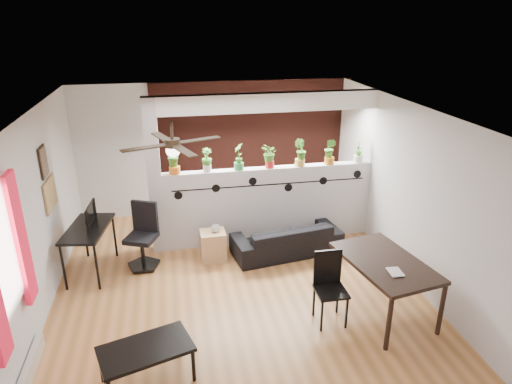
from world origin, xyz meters
name	(u,v)px	position (x,y,z in m)	size (l,w,h in m)	color
room_shell	(237,209)	(0.00, 0.00, 1.30)	(6.30, 7.10, 2.90)	#9B6332
partition_wall	(269,204)	(0.80, 1.50, 0.68)	(3.60, 0.18, 1.35)	#BCBCC1
ceiling_header	(270,102)	(0.80, 1.50, 2.45)	(3.60, 0.18, 0.30)	white
pier_column	(154,178)	(-1.11, 1.50, 1.30)	(0.22, 0.20, 2.60)	#BCBCC1
brick_panel	(253,147)	(0.80, 2.97, 1.30)	(3.90, 0.05, 2.60)	maroon
vine_decal	(271,184)	(0.80, 1.40, 1.08)	(3.31, 0.01, 0.30)	black
window_assembly	(3,257)	(-2.56, -1.20, 1.51)	(0.09, 1.30, 1.55)	white
baseboard_heater	(30,368)	(-2.54, -1.20, 0.09)	(0.08, 1.00, 0.18)	beige
corkboard	(50,194)	(-2.58, 0.95, 1.35)	(0.03, 0.60, 0.45)	#9F7F4D
framed_art	(43,162)	(-2.58, 0.90, 1.85)	(0.03, 0.34, 0.44)	#8C7259
ceiling_fan	(173,146)	(-0.80, -0.30, 2.31)	(1.19, 1.19, 0.43)	black
potted_plant_0	(174,158)	(-0.78, 1.50, 1.61)	(0.33, 0.33, 0.49)	orange
potted_plant_1	(207,159)	(-0.25, 1.50, 1.56)	(0.23, 0.20, 0.39)	silver
potted_plant_2	(239,156)	(0.27, 1.50, 1.59)	(0.20, 0.24, 0.45)	#2F8141
potted_plant_3	(270,155)	(0.80, 1.50, 1.57)	(0.24, 0.26, 0.41)	#AE1E1B
potted_plant_4	(300,152)	(1.33, 1.50, 1.59)	(0.31, 0.31, 0.46)	gold
potted_plant_5	(330,151)	(1.85, 1.50, 1.59)	(0.30, 0.30, 0.45)	orange
potted_plant_6	(359,149)	(2.38, 1.50, 1.58)	(0.27, 0.29, 0.44)	silver
sofa	(287,239)	(0.98, 0.96, 0.25)	(1.72, 0.68, 0.50)	black
cube_shelf	(213,245)	(-0.25, 0.99, 0.25)	(0.40, 0.36, 0.49)	tan
cup	(216,229)	(-0.20, 0.99, 0.55)	(0.14, 0.14, 0.11)	gray
computer_desk	(88,232)	(-2.14, 0.95, 0.70)	(0.73, 1.14, 0.77)	black
monitor	(88,218)	(-2.14, 1.10, 0.86)	(0.05, 0.30, 0.17)	black
office_chair	(143,240)	(-1.34, 0.99, 0.46)	(0.57, 0.58, 1.04)	black
dining_table	(385,266)	(1.82, -0.85, 0.69)	(1.10, 1.55, 0.78)	black
book	(389,273)	(1.72, -1.15, 0.79)	(0.16, 0.22, 0.02)	gray
folding_chair	(329,280)	(1.06, -0.85, 0.57)	(0.39, 0.39, 0.97)	black
coffee_table	(146,351)	(-1.24, -1.55, 0.40)	(1.09, 0.80, 0.45)	black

